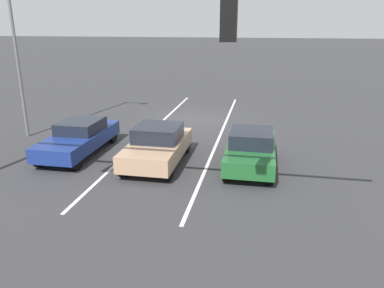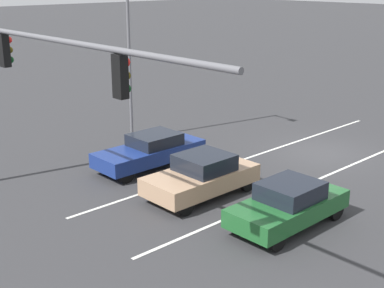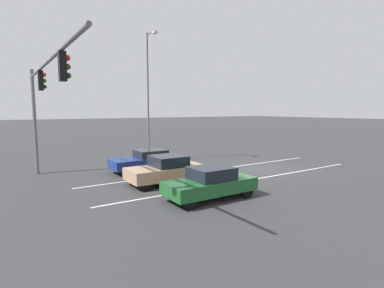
{
  "view_description": "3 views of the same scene",
  "coord_description": "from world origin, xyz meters",
  "px_view_note": "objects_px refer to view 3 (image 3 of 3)",
  "views": [
    {
      "loc": [
        -3.68,
        20.03,
        5.16
      ],
      "look_at": [
        -1.47,
        8.7,
        1.4
      ],
      "focal_mm": 35.0,
      "sensor_mm": 36.0,
      "label": 1
    },
    {
      "loc": [
        -12.21,
        19.04,
        7.32
      ],
      "look_at": [
        -0.21,
        7.87,
        2.14
      ],
      "focal_mm": 50.0,
      "sensor_mm": 36.0,
      "label": 2
    },
    {
      "loc": [
        -13.54,
        14.39,
        3.87
      ],
      "look_at": [
        -0.01,
        5.56,
        2.02
      ],
      "focal_mm": 28.0,
      "sensor_mm": 36.0,
      "label": 3
    }
  ],
  "objects_px": {
    "car_navy_rightlane_front": "(148,160)",
    "car_tan_midlane_front": "(166,170)",
    "car_darkgreen_leftlane_front": "(210,183)",
    "street_lamp_right_shoulder": "(149,90)",
    "traffic_signal_gantry": "(43,92)"
  },
  "relations": [
    {
      "from": "car_navy_rightlane_front",
      "to": "car_darkgreen_leftlane_front",
      "type": "relative_size",
      "value": 1.12
    },
    {
      "from": "car_navy_rightlane_front",
      "to": "car_tan_midlane_front",
      "type": "bearing_deg",
      "value": 171.26
    },
    {
      "from": "car_darkgreen_leftlane_front",
      "to": "street_lamp_right_shoulder",
      "type": "bearing_deg",
      "value": -10.78
    },
    {
      "from": "car_navy_rightlane_front",
      "to": "street_lamp_right_shoulder",
      "type": "height_order",
      "value": "street_lamp_right_shoulder"
    },
    {
      "from": "traffic_signal_gantry",
      "to": "car_navy_rightlane_front",
      "type": "bearing_deg",
      "value": -78.1
    },
    {
      "from": "traffic_signal_gantry",
      "to": "street_lamp_right_shoulder",
      "type": "bearing_deg",
      "value": -58.56
    },
    {
      "from": "car_darkgreen_leftlane_front",
      "to": "street_lamp_right_shoulder",
      "type": "height_order",
      "value": "street_lamp_right_shoulder"
    },
    {
      "from": "car_tan_midlane_front",
      "to": "car_navy_rightlane_front",
      "type": "bearing_deg",
      "value": -8.74
    },
    {
      "from": "traffic_signal_gantry",
      "to": "street_lamp_right_shoulder",
      "type": "distance_m",
      "value": 9.06
    },
    {
      "from": "street_lamp_right_shoulder",
      "to": "car_tan_midlane_front",
      "type": "bearing_deg",
      "value": 161.85
    },
    {
      "from": "car_tan_midlane_front",
      "to": "car_darkgreen_leftlane_front",
      "type": "distance_m",
      "value": 3.5
    },
    {
      "from": "car_navy_rightlane_front",
      "to": "car_tan_midlane_front",
      "type": "distance_m",
      "value": 3.53
    },
    {
      "from": "car_navy_rightlane_front",
      "to": "car_tan_midlane_front",
      "type": "xyz_separation_m",
      "value": [
        -3.49,
        0.54,
        0.05
      ]
    },
    {
      "from": "car_darkgreen_leftlane_front",
      "to": "street_lamp_right_shoulder",
      "type": "xyz_separation_m",
      "value": [
        10.43,
        -1.99,
        4.62
      ]
    },
    {
      "from": "car_navy_rightlane_front",
      "to": "traffic_signal_gantry",
      "type": "bearing_deg",
      "value": 101.9
    }
  ]
}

